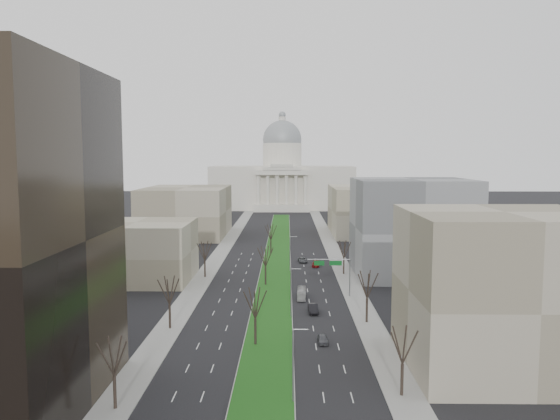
# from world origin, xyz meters

# --- Properties ---
(ground) EXTENTS (600.00, 600.00, 0.00)m
(ground) POSITION_xyz_m (0.00, 120.00, 0.00)
(ground) COLOR black
(ground) RESTS_ON ground
(median) EXTENTS (8.00, 222.03, 0.20)m
(median) POSITION_xyz_m (0.00, 118.99, 0.10)
(median) COLOR #999993
(median) RESTS_ON ground
(sidewalk_left) EXTENTS (5.00, 330.00, 0.15)m
(sidewalk_left) POSITION_xyz_m (-17.50, 95.00, 0.07)
(sidewalk_left) COLOR gray
(sidewalk_left) RESTS_ON ground
(sidewalk_right) EXTENTS (5.00, 330.00, 0.15)m
(sidewalk_right) POSITION_xyz_m (17.50, 95.00, 0.07)
(sidewalk_right) COLOR gray
(sidewalk_right) RESTS_ON ground
(capitol) EXTENTS (80.00, 46.00, 55.00)m
(capitol) POSITION_xyz_m (0.00, 269.59, 16.31)
(capitol) COLOR beige
(capitol) RESTS_ON ground
(building_beige_left) EXTENTS (26.00, 22.00, 14.00)m
(building_beige_left) POSITION_xyz_m (-33.00, 85.00, 7.00)
(building_beige_left) COLOR #9C9479
(building_beige_left) RESTS_ON ground
(building_tan_right) EXTENTS (26.00, 24.00, 22.00)m
(building_tan_right) POSITION_xyz_m (33.00, 32.00, 11.00)
(building_tan_right) COLOR gray
(building_tan_right) RESTS_ON ground
(building_grey_right) EXTENTS (28.00, 26.00, 24.00)m
(building_grey_right) POSITION_xyz_m (34.00, 92.00, 12.00)
(building_grey_right) COLOR slate
(building_grey_right) RESTS_ON ground
(building_far_left) EXTENTS (30.00, 40.00, 18.00)m
(building_far_left) POSITION_xyz_m (-35.00, 160.00, 9.00)
(building_far_left) COLOR gray
(building_far_left) RESTS_ON ground
(building_far_right) EXTENTS (30.00, 40.00, 18.00)m
(building_far_right) POSITION_xyz_m (35.00, 165.00, 9.00)
(building_far_right) COLOR #9C9479
(building_far_right) RESTS_ON ground
(tree_left_near) EXTENTS (5.10, 5.10, 9.18)m
(tree_left_near) POSITION_xyz_m (-17.20, 18.00, 6.61)
(tree_left_near) COLOR black
(tree_left_near) RESTS_ON ground
(tree_left_mid) EXTENTS (5.40, 5.40, 9.72)m
(tree_left_mid) POSITION_xyz_m (-17.20, 48.00, 7.00)
(tree_left_mid) COLOR black
(tree_left_mid) RESTS_ON ground
(tree_left_far) EXTENTS (5.28, 5.28, 9.50)m
(tree_left_far) POSITION_xyz_m (-17.20, 88.00, 6.84)
(tree_left_far) COLOR black
(tree_left_far) RESTS_ON ground
(tree_right_near) EXTENTS (5.16, 5.16, 9.29)m
(tree_right_near) POSITION_xyz_m (17.20, 22.00, 6.69)
(tree_right_near) COLOR black
(tree_right_near) RESTS_ON ground
(tree_right_mid) EXTENTS (5.52, 5.52, 9.94)m
(tree_right_mid) POSITION_xyz_m (17.20, 52.00, 7.16)
(tree_right_mid) COLOR black
(tree_right_mid) RESTS_ON ground
(tree_right_far) EXTENTS (5.04, 5.04, 9.07)m
(tree_right_far) POSITION_xyz_m (17.20, 92.00, 6.53)
(tree_right_far) COLOR black
(tree_right_far) RESTS_ON ground
(tree_median_a) EXTENTS (5.40, 5.40, 9.72)m
(tree_median_a) POSITION_xyz_m (-2.00, 40.00, 7.00)
(tree_median_a) COLOR black
(tree_median_a) RESTS_ON ground
(tree_median_b) EXTENTS (5.40, 5.40, 9.72)m
(tree_median_b) POSITION_xyz_m (-2.00, 80.00, 7.00)
(tree_median_b) COLOR black
(tree_median_b) RESTS_ON ground
(tree_median_c) EXTENTS (5.40, 5.40, 9.72)m
(tree_median_c) POSITION_xyz_m (-2.00, 120.00, 7.00)
(tree_median_c) COLOR black
(tree_median_c) RESTS_ON ground
(streetlamp_median_a) EXTENTS (1.90, 0.20, 9.16)m
(streetlamp_median_a) POSITION_xyz_m (3.76, 20.00, 4.81)
(streetlamp_median_a) COLOR gray
(streetlamp_median_a) RESTS_ON ground
(streetlamp_median_b) EXTENTS (1.90, 0.20, 9.16)m
(streetlamp_median_b) POSITION_xyz_m (3.76, 55.00, 4.81)
(streetlamp_median_b) COLOR gray
(streetlamp_median_b) RESTS_ON ground
(streetlamp_median_c) EXTENTS (1.90, 0.20, 9.16)m
(streetlamp_median_c) POSITION_xyz_m (3.76, 95.00, 4.81)
(streetlamp_median_c) COLOR gray
(streetlamp_median_c) RESTS_ON ground
(mast_arm_signs) EXTENTS (9.12, 0.24, 8.09)m
(mast_arm_signs) POSITION_xyz_m (13.49, 70.03, 6.11)
(mast_arm_signs) COLOR gray
(mast_arm_signs) RESTS_ON ground
(car_grey_near) EXTENTS (1.75, 3.97, 1.33)m
(car_grey_near) POSITION_xyz_m (8.66, 41.20, 0.67)
(car_grey_near) COLOR #4C4D54
(car_grey_near) RESTS_ON ground
(car_black) EXTENTS (1.91, 5.04, 1.64)m
(car_black) POSITION_xyz_m (7.91, 58.07, 0.82)
(car_black) COLOR black
(car_black) RESTS_ON ground
(car_red) EXTENTS (2.26, 4.78, 1.35)m
(car_red) POSITION_xyz_m (10.67, 101.74, 0.67)
(car_red) COLOR maroon
(car_red) RESTS_ON ground
(car_grey_far) EXTENTS (2.70, 5.03, 1.34)m
(car_grey_far) POSITION_xyz_m (7.24, 107.64, 0.67)
(car_grey_far) COLOR #484B4F
(car_grey_far) RESTS_ON ground
(box_van) EXTENTS (2.00, 7.39, 2.04)m
(box_van) POSITION_xyz_m (6.00, 68.72, 1.02)
(box_van) COLOR #BEBEBE
(box_van) RESTS_ON ground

